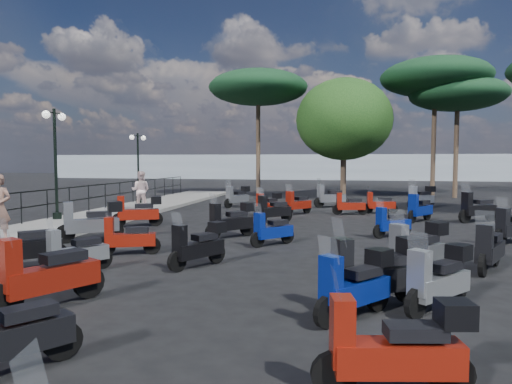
% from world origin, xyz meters
% --- Properties ---
extents(ground, '(120.00, 120.00, 0.00)m').
position_xyz_m(ground, '(0.00, 0.00, 0.00)').
color(ground, black).
rests_on(ground, ground).
extents(sidewalk, '(3.00, 30.00, 0.15)m').
position_xyz_m(sidewalk, '(-6.50, 3.00, 0.07)').
color(sidewalk, '#605E5B').
rests_on(sidewalk, ground).
extents(railing, '(0.04, 26.04, 1.10)m').
position_xyz_m(railing, '(-7.80, 2.80, 0.90)').
color(railing, black).
rests_on(railing, sidewalk).
extents(lamp_post_1, '(0.32, 1.19, 4.05)m').
position_xyz_m(lamp_post_1, '(-7.46, 2.19, 2.46)').
color(lamp_post_1, black).
rests_on(lamp_post_1, sidewalk).
extents(lamp_post_2, '(0.51, 1.00, 3.54)m').
position_xyz_m(lamp_post_2, '(-7.41, 8.80, 2.17)').
color(lamp_post_2, black).
rests_on(lamp_post_2, sidewalk).
extents(pedestrian_far, '(0.92, 0.77, 1.69)m').
position_xyz_m(pedestrian_far, '(-5.86, 5.82, 1.00)').
color(pedestrian_far, beige).
rests_on(pedestrian_far, sidewalk).
extents(scooter_1, '(1.31, 1.37, 1.42)m').
position_xyz_m(scooter_1, '(-3.60, -4.51, 0.49)').
color(scooter_1, black).
rests_on(scooter_1, ground).
extents(scooter_2, '(0.93, 1.30, 1.20)m').
position_xyz_m(scooter_2, '(-2.37, -4.47, 0.42)').
color(scooter_2, black).
rests_on(scooter_2, ground).
extents(scooter_3, '(1.57, 1.29, 1.48)m').
position_xyz_m(scooter_3, '(-4.08, -1.07, 0.56)').
color(scooter_3, black).
rests_on(scooter_3, ground).
extents(scooter_4, '(1.62, 0.98, 1.39)m').
position_xyz_m(scooter_4, '(-4.08, 1.89, 0.52)').
color(scooter_4, black).
rests_on(scooter_4, ground).
extents(scooter_5, '(1.01, 1.52, 1.34)m').
position_xyz_m(scooter_5, '(-2.26, 8.99, 0.50)').
color(scooter_5, black).
rests_on(scooter_5, ground).
extents(scooter_6, '(0.99, 1.36, 1.26)m').
position_xyz_m(scooter_6, '(-0.47, -8.66, 0.44)').
color(scooter_6, black).
rests_on(scooter_6, ground).
extents(scooter_7, '(1.06, 1.70, 1.49)m').
position_xyz_m(scooter_7, '(-1.51, -6.56, 0.52)').
color(scooter_7, black).
rests_on(scooter_7, ground).
extents(scooter_8, '(1.44, 0.73, 1.20)m').
position_xyz_m(scooter_8, '(-2.17, -2.59, 0.42)').
color(scooter_8, black).
rests_on(scooter_8, ground).
extents(scooter_9, '(1.05, 1.18, 1.18)m').
position_xyz_m(scooter_9, '(1.08, -0.67, 0.41)').
color(scooter_9, black).
rests_on(scooter_9, ground).
extents(scooter_10, '(1.23, 1.26, 1.32)m').
position_xyz_m(scooter_10, '(0.39, 3.75, 0.46)').
color(scooter_10, black).
rests_on(scooter_10, ground).
extents(scooter_11, '(0.99, 1.31, 1.20)m').
position_xyz_m(scooter_11, '(-0.22, 6.19, 0.45)').
color(scooter_11, black).
rests_on(scooter_11, ground).
extents(scooter_12, '(1.59, 0.58, 1.28)m').
position_xyz_m(scooter_12, '(3.57, -8.28, 0.48)').
color(scooter_12, black).
rests_on(scooter_12, ground).
extents(scooter_13, '(1.15, 1.33, 1.28)m').
position_xyz_m(scooter_13, '(3.21, -6.09, 0.48)').
color(scooter_13, black).
rests_on(scooter_13, ground).
extents(scooter_14, '(0.96, 1.40, 1.24)m').
position_xyz_m(scooter_14, '(-0.07, -3.46, 0.47)').
color(scooter_14, black).
rests_on(scooter_14, ground).
extents(scooter_15, '(1.28, 1.36, 1.36)m').
position_xyz_m(scooter_15, '(-0.32, 0.32, 0.51)').
color(scooter_15, black).
rests_on(scooter_15, ground).
extents(scooter_16, '(1.06, 1.38, 1.30)m').
position_xyz_m(scooter_16, '(0.97, 6.61, 0.45)').
color(scooter_16, black).
rests_on(scooter_16, ground).
extents(scooter_17, '(1.60, 1.07, 1.44)m').
position_xyz_m(scooter_17, '(2.23, 9.81, 0.50)').
color(scooter_17, black).
rests_on(scooter_17, ground).
extents(scooter_19, '(1.66, 1.04, 1.44)m').
position_xyz_m(scooter_19, '(3.54, -5.49, 0.54)').
color(scooter_19, black).
rests_on(scooter_19, ground).
extents(scooter_20, '(1.36, 1.31, 1.37)m').
position_xyz_m(scooter_20, '(4.48, -3.22, 0.52)').
color(scooter_20, black).
rests_on(scooter_20, ground).
extents(scooter_21, '(1.21, 1.00, 1.18)m').
position_xyz_m(scooter_21, '(4.40, 1.40, 0.41)').
color(scooter_21, black).
rests_on(scooter_21, ground).
extents(scooter_22, '(1.08, 1.49, 1.37)m').
position_xyz_m(scooter_22, '(5.74, 5.15, 0.48)').
color(scooter_22, black).
rests_on(scooter_22, ground).
extents(scooter_23, '(1.50, 0.54, 1.20)m').
position_xyz_m(scooter_23, '(4.45, 7.65, 0.42)').
color(scooter_23, black).
rests_on(scooter_23, ground).
extents(scooter_25, '(1.18, 1.32, 1.29)m').
position_xyz_m(scooter_25, '(4.48, -5.47, 0.49)').
color(scooter_25, black).
rests_on(scooter_25, ground).
extents(scooter_26, '(0.91, 1.53, 1.32)m').
position_xyz_m(scooter_26, '(6.00, -2.62, 0.46)').
color(scooter_26, black).
rests_on(scooter_26, ground).
extents(scooter_28, '(1.59, 1.13, 1.46)m').
position_xyz_m(scooter_28, '(7.84, 5.45, 0.51)').
color(scooter_28, black).
rests_on(scooter_28, ground).
extents(scooter_29, '(1.44, 1.30, 1.41)m').
position_xyz_m(scooter_29, '(6.53, 10.09, 0.53)').
color(scooter_29, black).
rests_on(scooter_29, ground).
extents(scooter_30, '(1.50, 0.54, 1.20)m').
position_xyz_m(scooter_30, '(3.15, 6.87, 0.42)').
color(scooter_30, black).
rests_on(scooter_30, ground).
extents(broadleaf_tree, '(5.83, 5.83, 7.27)m').
position_xyz_m(broadleaf_tree, '(2.79, 15.60, 4.78)').
color(broadleaf_tree, '#38281E').
rests_on(broadleaf_tree, ground).
extents(pine_0, '(6.61, 6.61, 8.53)m').
position_xyz_m(pine_0, '(8.23, 17.09, 7.36)').
color(pine_0, '#38281E').
rests_on(pine_0, ground).
extents(pine_1, '(5.81, 5.81, 7.35)m').
position_xyz_m(pine_1, '(9.57, 17.21, 6.31)').
color(pine_1, '#38281E').
rests_on(pine_1, ground).
extents(pine_2, '(6.41, 6.41, 8.13)m').
position_xyz_m(pine_2, '(-2.70, 16.52, 6.98)').
color(pine_2, '#38281E').
rests_on(pine_2, ground).
extents(distant_hills, '(70.00, 8.00, 3.00)m').
position_xyz_m(distant_hills, '(0.00, 45.00, 1.50)').
color(distant_hills, gray).
rests_on(distant_hills, ground).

